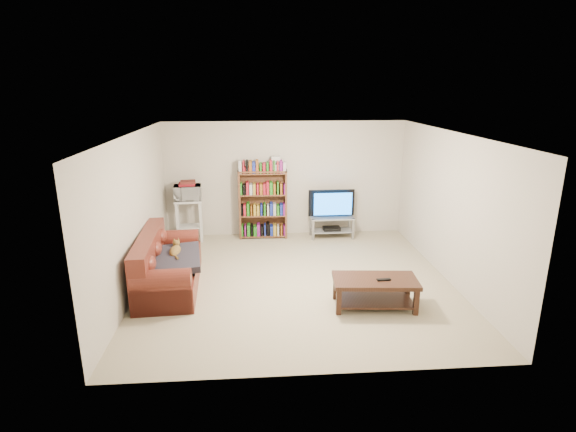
{
  "coord_description": "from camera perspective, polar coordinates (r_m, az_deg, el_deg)",
  "views": [
    {
      "loc": [
        -0.64,
        -6.76,
        3.09
      ],
      "look_at": [
        -0.1,
        0.4,
        1.0
      ],
      "focal_mm": 28.0,
      "sensor_mm": 36.0,
      "label": 1
    }
  ],
  "objects": [
    {
      "name": "blanket",
      "position": [
        7.2,
        -14.26,
        -5.29
      ],
      "size": [
        0.91,
        1.11,
        0.18
      ],
      "primitive_type": "cube",
      "rotation": [
        0.05,
        -0.04,
        0.14
      ],
      "color": "#28252E",
      "rests_on": "sofa"
    },
    {
      "name": "television",
      "position": [
        9.37,
        5.63,
        1.55
      ],
      "size": [
        0.97,
        0.14,
        0.56
      ],
      "primitive_type": "imported",
      "rotation": [
        0.0,
        0.0,
        3.15
      ],
      "color": "black",
      "rests_on": "tv_stand"
    },
    {
      "name": "ceiling",
      "position": [
        6.83,
        1.11,
        10.42
      ],
      "size": [
        5.0,
        5.0,
        0.0
      ],
      "primitive_type": "plane",
      "rotation": [
        3.14,
        0.0,
        0.0
      ],
      "color": "white",
      "rests_on": "ground"
    },
    {
      "name": "cat",
      "position": [
        7.34,
        -14.14,
        -4.33
      ],
      "size": [
        0.25,
        0.56,
        0.16
      ],
      "primitive_type": null,
      "rotation": [
        0.0,
        0.0,
        0.06
      ],
      "color": "brown",
      "rests_on": "sofa"
    },
    {
      "name": "tv_stand",
      "position": [
        9.48,
        5.56,
        -0.92
      ],
      "size": [
        0.91,
        0.42,
        0.45
      ],
      "rotation": [
        0.0,
        0.0,
        0.01
      ],
      "color": "#999EA3",
      "rests_on": "floor"
    },
    {
      "name": "microwave",
      "position": [
        9.28,
        -12.63,
        2.92
      ],
      "size": [
        0.57,
        0.42,
        0.3
      ],
      "primitive_type": "imported",
      "rotation": [
        0.0,
        0.0,
        0.1
      ],
      "color": "silver",
      "rests_on": "microwave_stand"
    },
    {
      "name": "remote",
      "position": [
        6.57,
        12.06,
        -7.91
      ],
      "size": [
        0.2,
        0.07,
        0.02
      ],
      "primitive_type": "cube",
      "rotation": [
        0.0,
        0.0,
        0.06
      ],
      "color": "black",
      "rests_on": "coffee_table"
    },
    {
      "name": "wall_front",
      "position": [
        4.71,
        3.91,
        -7.51
      ],
      "size": [
        5.0,
        0.0,
        5.0
      ],
      "primitive_type": "plane",
      "rotation": [
        -1.57,
        0.0,
        0.0
      ],
      "color": "beige",
      "rests_on": "ground"
    },
    {
      "name": "microwave_stand",
      "position": [
        9.39,
        -12.46,
        0.18
      ],
      "size": [
        0.58,
        0.45,
        0.87
      ],
      "rotation": [
        0.0,
        0.0,
        0.1
      ],
      "color": "silver",
      "rests_on": "floor"
    },
    {
      "name": "game_boxes",
      "position": [
        9.24,
        -12.7,
        3.97
      ],
      "size": [
        0.34,
        0.31,
        0.05
      ],
      "primitive_type": "cube",
      "rotation": [
        0.0,
        0.0,
        0.1
      ],
      "color": "maroon",
      "rests_on": "microwave"
    },
    {
      "name": "sofa",
      "position": [
        7.42,
        -15.41,
        -6.42
      ],
      "size": [
        0.98,
        2.06,
        0.86
      ],
      "rotation": [
        0.0,
        0.0,
        0.06
      ],
      "color": "maroon",
      "rests_on": "floor"
    },
    {
      "name": "dvd_player",
      "position": [
        9.52,
        5.54,
        -1.59
      ],
      "size": [
        0.36,
        0.26,
        0.06
      ],
      "primitive_type": "cube",
      "rotation": [
        0.0,
        0.0,
        0.01
      ],
      "color": "black",
      "rests_on": "tv_stand"
    },
    {
      "name": "wall_right",
      "position": [
        7.69,
        19.93,
        1.01
      ],
      "size": [
        0.0,
        5.0,
        5.0
      ],
      "primitive_type": "plane",
      "rotation": [
        1.57,
        0.0,
        -1.57
      ],
      "color": "beige",
      "rests_on": "ground"
    },
    {
      "name": "shelf_clutter",
      "position": [
        9.2,
        -2.66,
        6.48
      ],
      "size": [
        0.73,
        0.23,
        0.28
      ],
      "rotation": [
        0.0,
        0.0,
        -0.02
      ],
      "color": "silver",
      "rests_on": "bookshelf"
    },
    {
      "name": "coffee_table",
      "position": [
        6.65,
        10.97,
        -8.87
      ],
      "size": [
        1.25,
        0.7,
        0.44
      ],
      "rotation": [
        0.0,
        0.0,
        -0.09
      ],
      "color": "#311A11",
      "rests_on": "floor"
    },
    {
      "name": "bookshelf",
      "position": [
        9.35,
        -3.2,
        1.63
      ],
      "size": [
        1.0,
        0.33,
        1.43
      ],
      "rotation": [
        0.0,
        0.0,
        -0.02
      ],
      "color": "brown",
      "rests_on": "floor"
    },
    {
      "name": "floor",
      "position": [
        7.46,
        1.01,
        -8.24
      ],
      "size": [
        5.0,
        5.0,
        0.0
      ],
      "primitive_type": "plane",
      "color": "#BCAF8C",
      "rests_on": "ground"
    },
    {
      "name": "wall_left",
      "position": [
        7.26,
        -18.98,
        0.23
      ],
      "size": [
        0.0,
        5.0,
        5.0
      ],
      "primitive_type": "plane",
      "rotation": [
        1.57,
        0.0,
        1.57
      ],
      "color": "beige",
      "rests_on": "ground"
    },
    {
      "name": "wall_back",
      "position": [
        9.48,
        -0.36,
        4.72
      ],
      "size": [
        5.0,
        0.0,
        5.0
      ],
      "primitive_type": "plane",
      "rotation": [
        1.57,
        0.0,
        0.0
      ],
      "color": "beige",
      "rests_on": "ground"
    }
  ]
}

